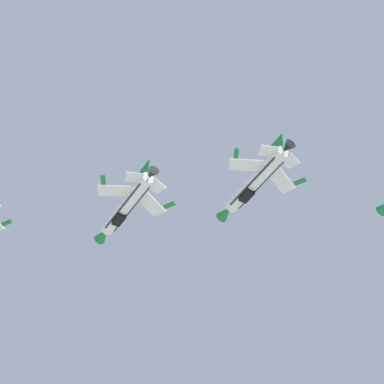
{
  "coord_description": "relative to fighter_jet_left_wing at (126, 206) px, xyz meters",
  "views": [
    {
      "loc": [
        -2.75,
        -0.86,
        1.54
      ],
      "look_at": [
        -35.24,
        70.32,
        70.63
      ],
      "focal_mm": 76.52,
      "sensor_mm": 36.0,
      "label": 1
    }
  ],
  "objects": [
    {
      "name": "fighter_jet_right_wing",
      "position": [
        16.67,
        3.01,
        0.44
      ],
      "size": [
        13.78,
        11.81,
        4.36
      ],
      "rotation": [
        0.0,
        0.04,
        0.95
      ],
      "color": "silver"
    },
    {
      "name": "fighter_jet_left_wing",
      "position": [
        0.0,
        0.0,
        0.0
      ],
      "size": [
        13.78,
        11.81,
        4.35
      ],
      "rotation": [
        0.0,
        0.02,
        0.95
      ],
      "color": "silver"
    }
  ]
}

